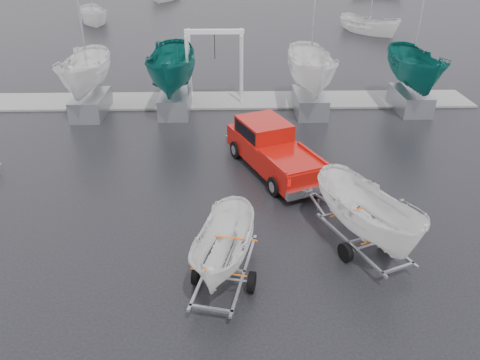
# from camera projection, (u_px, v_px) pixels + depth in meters

# --- Properties ---
(ground_plane) EXTENTS (120.00, 120.00, 0.00)m
(ground_plane) POSITION_uv_depth(u_px,v_px,m) (206.00, 224.00, 16.20)
(ground_plane) COLOR black
(ground_plane) RESTS_ON ground
(dock) EXTENTS (30.00, 3.00, 0.12)m
(dock) POSITION_uv_depth(u_px,v_px,m) (215.00, 100.00, 27.60)
(dock) COLOR gray
(dock) RESTS_ON ground
(pickup_truck) EXTENTS (3.99, 6.03, 1.90)m
(pickup_truck) POSITION_uv_depth(u_px,v_px,m) (271.00, 147.00, 19.53)
(pickup_truck) COLOR #9E0E08
(pickup_truck) RESTS_ON ground
(trailer_hitched) EXTENTS (2.47, 3.78, 5.09)m
(trailer_hitched) POSITION_uv_depth(u_px,v_px,m) (373.00, 174.00, 13.59)
(trailer_hitched) COLOR gray
(trailer_hitched) RESTS_ON ground
(trailer_parked) EXTENTS (1.97, 3.77, 4.38)m
(trailer_parked) POSITION_uv_depth(u_px,v_px,m) (224.00, 212.00, 12.43)
(trailer_parked) COLOR gray
(trailer_parked) RESTS_ON ground
(boat_hoist) EXTENTS (3.30, 2.18, 4.12)m
(boat_hoist) POSITION_uv_depth(u_px,v_px,m) (215.00, 56.00, 26.36)
(boat_hoist) COLOR silver
(boat_hoist) RESTS_ON ground
(keelboat_0) EXTENTS (2.25, 3.20, 10.41)m
(keelboat_0) POSITION_uv_depth(u_px,v_px,m) (82.00, 49.00, 24.03)
(keelboat_0) COLOR gray
(keelboat_0) RESTS_ON ground
(keelboat_1) EXTENTS (2.47, 3.20, 7.66)m
(keelboat_1) POSITION_uv_depth(u_px,v_px,m) (171.00, 40.00, 24.13)
(keelboat_1) COLOR gray
(keelboat_1) RESTS_ON ground
(keelboat_2) EXTENTS (2.37, 3.20, 10.54)m
(keelboat_2) POSITION_uv_depth(u_px,v_px,m) (314.00, 44.00, 24.19)
(keelboat_2) COLOR gray
(keelboat_2) RESTS_ON ground
(keelboat_3) EXTENTS (2.26, 3.20, 10.43)m
(keelboat_3) POSITION_uv_depth(u_px,v_px,m) (420.00, 45.00, 24.67)
(keelboat_3) COLOR gray
(keelboat_3) RESTS_ON ground
(moored_boat_0) EXTENTS (3.50, 3.55, 11.64)m
(moored_boat_0) POSITION_uv_depth(u_px,v_px,m) (95.00, 23.00, 50.23)
(moored_boat_0) COLOR white
(moored_boat_0) RESTS_ON ground
(moored_boat_1) EXTENTS (3.72, 3.78, 12.07)m
(moored_boat_1) POSITION_uv_depth(u_px,v_px,m) (167.00, 0.00, 65.85)
(moored_boat_1) COLOR white
(moored_boat_1) RESTS_ON ground
(moored_boat_2) EXTENTS (3.75, 3.77, 11.55)m
(moored_boat_2) POSITION_uv_depth(u_px,v_px,m) (368.00, 33.00, 45.39)
(moored_boat_2) COLOR white
(moored_boat_2) RESTS_ON ground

